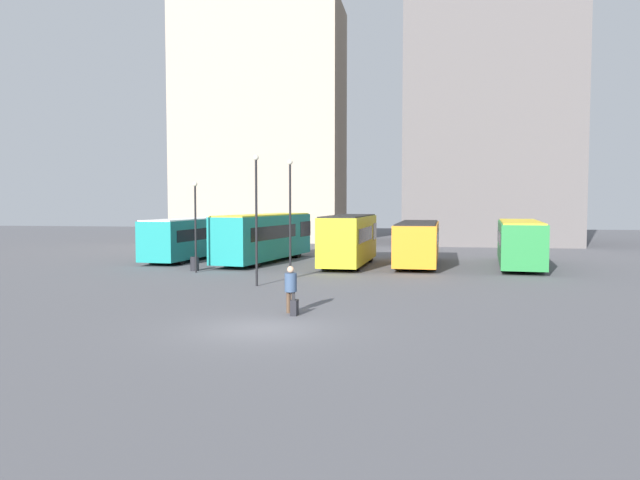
# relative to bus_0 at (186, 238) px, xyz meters

# --- Properties ---
(ground_plane) EXTENTS (160.00, 160.00, 0.00)m
(ground_plane) POSITION_rel_bus_0_xyz_m (11.54, -22.90, -1.63)
(ground_plane) COLOR #56565B
(building_block_left) EXTENTS (17.64, 10.23, 25.53)m
(building_block_left) POSITION_rel_bus_0_xyz_m (-0.65, 24.31, 11.13)
(building_block_left) COLOR tan
(building_block_left) RESTS_ON ground_plane
(building_block_right) EXTENTS (16.56, 16.03, 41.68)m
(building_block_right) POSITION_rel_bus_0_xyz_m (23.19, 24.31, 19.21)
(building_block_right) COLOR #5B5656
(building_block_right) RESTS_ON ground_plane
(bus_0) EXTENTS (3.29, 9.66, 3.01)m
(bus_0) POSITION_rel_bus_0_xyz_m (0.00, 0.00, 0.00)
(bus_0) COLOR #19847F
(bus_0) RESTS_ON ground_plane
(bus_1) EXTENTS (4.47, 12.29, 3.34)m
(bus_1) POSITION_rel_bus_0_xyz_m (5.93, -0.24, 0.19)
(bus_1) COLOR #19847F
(bus_1) RESTS_ON ground_plane
(bus_2) EXTENTS (2.98, 9.41, 3.33)m
(bus_2) POSITION_rel_bus_0_xyz_m (12.05, -2.02, 0.17)
(bus_2) COLOR gold
(bus_2) RESTS_ON ground_plane
(bus_3) EXTENTS (3.03, 10.43, 2.87)m
(bus_3) POSITION_rel_bus_0_xyz_m (16.53, -0.91, -0.06)
(bus_3) COLOR orange
(bus_3) RESTS_ON ground_plane
(bus_4) EXTENTS (3.71, 11.24, 2.98)m
(bus_4) POSITION_rel_bus_0_xyz_m (23.10, -0.68, -0.01)
(bus_4) COLOR #237A38
(bus_4) RESTS_ON ground_plane
(traveler) EXTENTS (0.48, 0.48, 1.79)m
(traveler) POSITION_rel_bus_0_xyz_m (11.87, -19.81, -0.57)
(traveler) COLOR #4C3828
(traveler) RESTS_ON ground_plane
(suitcase) EXTENTS (0.25, 0.43, 0.84)m
(suitcase) POSITION_rel_bus_0_xyz_m (12.10, -20.28, -1.33)
(suitcase) COLOR black
(suitcase) RESTS_ON ground_plane
(lamp_post_0) EXTENTS (0.28, 0.28, 6.50)m
(lamp_post_0) POSITION_rel_bus_0_xyz_m (9.68, -9.51, 2.13)
(lamp_post_0) COLOR black
(lamp_post_0) RESTS_ON ground_plane
(lamp_post_1) EXTENTS (0.28, 0.28, 6.54)m
(lamp_post_1) POSITION_rel_bus_0_xyz_m (8.61, -12.62, 2.16)
(lamp_post_1) COLOR black
(lamp_post_1) RESTS_ON ground_plane
(lamp_post_2) EXTENTS (0.28, 0.28, 5.40)m
(lamp_post_2) POSITION_rel_bus_0_xyz_m (3.49, -7.43, 1.56)
(lamp_post_2) COLOR black
(lamp_post_2) RESTS_ON ground_plane
(trash_bin) EXTENTS (0.52, 0.52, 0.85)m
(trash_bin) POSITION_rel_bus_0_xyz_m (3.06, -6.50, -1.21)
(trash_bin) COLOR black
(trash_bin) RESTS_ON ground_plane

